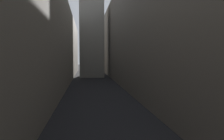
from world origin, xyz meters
name	(u,v)px	position (x,y,z in m)	size (l,w,h in m)	color
ground_plane	(95,88)	(0.00, 48.00, 0.00)	(264.00, 264.00, 0.00)	black
building_block_left	(42,43)	(-10.60, 50.00, 9.14)	(10.21, 108.00, 18.29)	gray
building_block_right	(153,33)	(12.51, 50.00, 11.33)	(14.02, 108.00, 22.66)	#60594F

